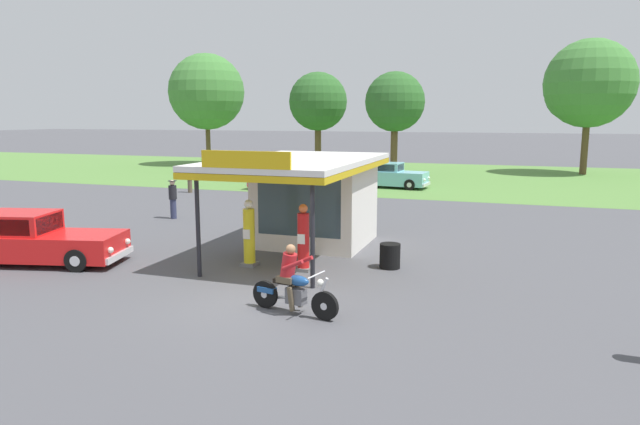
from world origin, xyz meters
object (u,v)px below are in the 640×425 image
motorcycle_with_rider (293,285)px  parked_car_back_row_far_left (246,170)px  gas_pump_offside (303,240)px  featured_classic_sedan (30,240)px  parked_car_back_row_centre_right (291,178)px  bystander_leaning_by_kiosk (190,179)px  spare_tire_stack (390,256)px  parked_car_back_row_right (387,176)px  gas_pump_nearside (249,236)px  bystander_strolling_foreground (173,198)px

motorcycle_with_rider → parked_car_back_row_far_left: size_ratio=0.40×
gas_pump_offside → featured_classic_sedan: size_ratio=0.34×
parked_car_back_row_centre_right → motorcycle_with_rider: bearing=-68.0°
bystander_leaning_by_kiosk → spare_tire_stack: bearing=-41.1°
parked_car_back_row_right → parked_car_back_row_centre_right: 6.05m
featured_classic_sedan → parked_car_back_row_right: size_ratio=1.12×
gas_pump_nearside → bystander_strolling_foreground: gas_pump_nearside is taller
featured_classic_sedan → bystander_leaning_by_kiosk: (-4.08, 15.52, 0.13)m
gas_pump_nearside → bystander_leaning_by_kiosk: gas_pump_nearside is taller
featured_classic_sedan → parked_car_back_row_centre_right: featured_classic_sedan is taller
parked_car_back_row_centre_right → spare_tire_stack: bearing=-59.1°
spare_tire_stack → parked_car_back_row_far_left: bearing=126.1°
featured_classic_sedan → bystander_leaning_by_kiosk: size_ratio=3.69×
parked_car_back_row_right → bystander_leaning_by_kiosk: (-10.28, -6.11, 0.10)m
featured_classic_sedan → spare_tire_stack: 10.77m
spare_tire_stack → motorcycle_with_rider: bearing=-105.5°
gas_pump_nearside → gas_pump_offside: (1.70, -0.00, -0.02)m
gas_pump_nearside → bystander_strolling_foreground: bearing=137.4°
parked_car_back_row_far_left → motorcycle_with_rider: bearing=-61.5°
featured_classic_sedan → parked_car_back_row_right: bearing=74.0°
parked_car_back_row_centre_right → spare_tire_stack: size_ratio=7.10×
featured_classic_sedan → spare_tire_stack: bearing=15.7°
bystander_strolling_foreground → gas_pump_offside: bearing=-36.2°
gas_pump_offside → motorcycle_with_rider: (1.03, -3.41, -0.23)m
gas_pump_nearside → parked_car_back_row_far_left: bearing=116.6°
featured_classic_sedan → parked_car_back_row_centre_right: 18.57m
parked_car_back_row_right → parked_car_back_row_centre_right: bearing=-149.3°
gas_pump_offside → parked_car_back_row_right: (-1.89, 19.81, -0.17)m
motorcycle_with_rider → bystander_leaning_by_kiosk: size_ratio=1.41×
gas_pump_nearside → motorcycle_with_rider: size_ratio=0.90×
parked_car_back_row_far_left → spare_tire_stack: 24.55m
parked_car_back_row_centre_right → bystander_leaning_by_kiosk: bearing=-149.3°
parked_car_back_row_right → spare_tire_stack: size_ratio=7.13×
featured_classic_sedan → parked_car_back_row_far_left: bearing=100.2°
motorcycle_with_rider → featured_classic_sedan: 9.25m
gas_pump_nearside → gas_pump_offside: size_ratio=1.02×
featured_classic_sedan → bystander_strolling_foreground: (-0.17, 7.86, 0.21)m
bystander_leaning_by_kiosk → motorcycle_with_rider: bearing=-52.3°
gas_pump_offside → parked_car_back_row_right: bearing=95.5°
motorcycle_with_rider → bystander_strolling_foreground: bearing=134.5°
featured_classic_sedan → spare_tire_stack: size_ratio=7.99×
bystander_leaning_by_kiosk → gas_pump_offside: bearing=-48.4°
gas_pump_nearside → parked_car_back_row_right: bearing=90.6°
gas_pump_nearside → spare_tire_stack: size_ratio=2.74×
parked_car_back_row_right → parked_car_back_row_far_left: 10.34m
motorcycle_with_rider → featured_classic_sedan: size_ratio=0.38×
parked_car_back_row_right → parked_car_back_row_far_left: parked_car_back_row_right is taller
gas_pump_nearside → bystander_leaning_by_kiosk: 17.24m
featured_classic_sedan → parked_car_back_row_far_left: 23.12m
gas_pump_nearside → parked_car_back_row_right: gas_pump_nearside is taller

